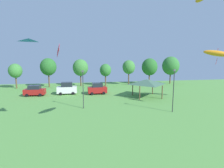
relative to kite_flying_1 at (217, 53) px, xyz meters
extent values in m
ellipsoid|color=orange|center=(0.00, 0.00, 0.00)|extent=(4.45, 3.18, 1.66)
cube|color=red|center=(0.00, 0.00, 0.28)|extent=(0.27, 0.24, 1.26)
cylinder|color=red|center=(0.00, 0.00, -1.40)|extent=(0.20, 0.15, 1.12)
cube|color=red|center=(-27.67, 4.84, 0.51)|extent=(0.56, 2.34, 2.35)
cylinder|color=purple|center=(-27.67, 4.82, 0.51)|extent=(0.65, 0.04, 2.09)
pyramid|color=blue|center=(-29.12, -7.61, 0.65)|extent=(1.89, 1.56, 0.29)
pyramid|color=black|center=(-33.21, -2.92, 5.55)|extent=(2.42, 3.23, 0.18)
cube|color=maroon|center=(-33.42, 10.33, -7.74)|extent=(4.26, 2.10, 1.11)
cube|color=#1E232D|center=(-33.42, 10.33, -6.80)|extent=(2.38, 1.85, 0.78)
cylinder|color=black|center=(-32.18, 9.33, -8.30)|extent=(0.65, 0.26, 0.64)
cylinder|color=black|center=(-32.08, 11.20, -8.30)|extent=(0.65, 0.26, 0.64)
cylinder|color=black|center=(-34.76, 9.47, -8.30)|extent=(0.65, 0.26, 0.64)
cylinder|color=black|center=(-34.65, 11.34, -8.30)|extent=(0.65, 0.26, 0.64)
cube|color=silver|center=(-26.92, 10.77, -7.61)|extent=(4.19, 1.80, 1.37)
cube|color=#1E232D|center=(-26.92, 10.77, -6.45)|extent=(2.31, 1.64, 0.96)
cylinder|color=black|center=(-25.61, 9.90, -8.30)|extent=(0.64, 0.23, 0.64)
cylinder|color=black|center=(-25.63, 11.67, -8.30)|extent=(0.64, 0.23, 0.64)
cylinder|color=black|center=(-28.20, 9.88, -8.30)|extent=(0.64, 0.23, 0.64)
cylinder|color=black|center=(-28.22, 11.65, -8.30)|extent=(0.64, 0.23, 0.64)
cube|color=maroon|center=(-20.42, 9.89, -7.66)|extent=(4.17, 2.08, 1.27)
cube|color=#1E232D|center=(-20.42, 9.89, -6.58)|extent=(2.33, 1.84, 0.89)
cylinder|color=black|center=(-19.11, 9.01, -8.30)|extent=(0.65, 0.25, 0.64)
cylinder|color=black|center=(-19.20, 10.90, -8.30)|extent=(0.65, 0.25, 0.64)
cylinder|color=black|center=(-21.64, 8.89, -8.30)|extent=(0.65, 0.25, 0.64)
cylinder|color=black|center=(-21.73, 10.78, -8.30)|extent=(0.65, 0.25, 0.64)
cylinder|color=brown|center=(-13.06, 3.12, -7.32)|extent=(0.20, 0.20, 2.60)
cylinder|color=brown|center=(-8.55, 3.12, -7.32)|extent=(0.20, 0.20, 2.60)
cylinder|color=brown|center=(-13.06, 7.72, -7.32)|extent=(0.20, 0.20, 2.60)
cylinder|color=brown|center=(-8.55, 7.72, -7.32)|extent=(0.20, 0.20, 2.60)
pyramid|color=#3D604C|center=(-10.81, 5.42, -5.52)|extent=(5.84, 5.95, 1.00)
cylinder|color=#2D2D33|center=(-23.54, -0.81, -5.76)|extent=(0.12, 0.12, 5.70)
cube|color=#4C4C51|center=(-23.54, -0.81, -2.79)|extent=(0.36, 0.20, 0.24)
cylinder|color=#2D2D33|center=(-10.80, -4.92, -5.63)|extent=(0.12, 0.12, 5.97)
cube|color=#4C4C51|center=(-10.80, -4.92, -2.52)|extent=(0.36, 0.20, 0.24)
cylinder|color=brown|center=(-40.45, 20.76, -6.94)|extent=(0.36, 0.36, 3.35)
ellipsoid|color=#3D7F38|center=(-40.45, 20.76, -4.02)|extent=(3.33, 3.33, 3.66)
cylinder|color=brown|center=(-32.41, 21.28, -6.65)|extent=(0.36, 0.36, 3.92)
ellipsoid|color=#286628|center=(-32.41, 21.28, -3.12)|extent=(4.20, 4.20, 4.63)
cylinder|color=brown|center=(-23.97, 21.87, -6.81)|extent=(0.36, 0.36, 3.61)
ellipsoid|color=#3D7F38|center=(-23.97, 21.87, -3.42)|extent=(4.23, 4.23, 4.65)
cylinder|color=brown|center=(-16.98, 21.53, -7.00)|extent=(0.36, 0.36, 3.23)
ellipsoid|color=#337533|center=(-16.98, 21.53, -4.17)|extent=(3.24, 3.24, 3.56)
cylinder|color=brown|center=(-10.04, 21.98, -6.70)|extent=(0.36, 0.36, 3.83)
ellipsoid|color=#3D7F38|center=(-10.04, 21.98, -3.41)|extent=(3.68, 3.68, 4.04)
cylinder|color=brown|center=(-3.67, 21.83, -6.87)|extent=(0.36, 0.36, 3.50)
ellipsoid|color=#286628|center=(-3.67, 21.83, -3.39)|extent=(4.61, 4.61, 5.08)
cylinder|color=brown|center=(3.27, 22.12, -6.82)|extent=(0.36, 0.36, 3.59)
ellipsoid|color=#337533|center=(3.27, 22.12, -3.11)|extent=(5.10, 5.10, 5.61)
camera|label=1|loc=(-23.74, -27.61, -0.86)|focal=28.00mm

